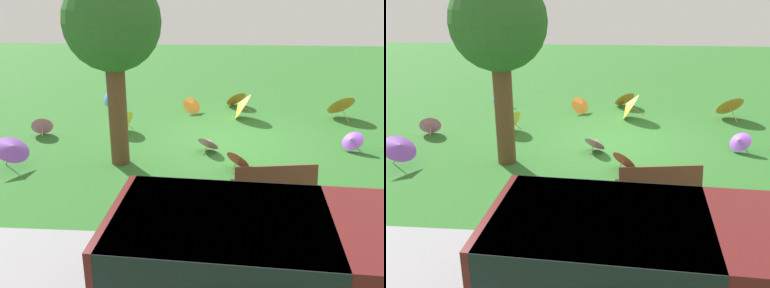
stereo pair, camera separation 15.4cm
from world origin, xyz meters
TOP-DOWN VIEW (x-y plane):
  - ground at (0.00, 0.00)m, footprint 40.00×40.00m
  - van_dark at (-0.48, 6.71)m, footprint 4.70×2.34m
  - park_bench at (-0.75, 3.59)m, footprint 1.66×0.73m
  - shade_tree at (2.72, 1.65)m, footprint 2.18×2.18m
  - parasol_yellow_0 at (3.17, -0.61)m, footprint 0.75×0.86m
  - parasol_orange_0 at (-3.55, -2.46)m, footprint 1.11×1.01m
  - parasol_orange_1 at (1.25, -2.75)m, footprint 0.80×0.79m
  - parasol_yellow_1 at (-0.34, -2.22)m, footprint 0.88×0.99m
  - parasol_pink_0 at (0.59, 0.79)m, footprint 0.74×0.71m
  - parasol_purple_2 at (-3.12, 0.50)m, footprint 0.73×0.75m
  - parasol_orange_2 at (-0.22, -3.69)m, footprint 0.96×0.93m
  - parasol_red_0 at (-0.15, 1.87)m, footprint 0.76×0.74m
  - parasol_purple_3 at (5.15, 2.15)m, footprint 1.04×1.07m
  - parasol_pink_1 at (5.42, -0.21)m, footprint 0.68×0.66m
  - parasol_blue_1 at (4.26, -3.50)m, footprint 0.92×0.89m

SIDE VIEW (x-z plane):
  - ground at x=0.00m, z-range 0.00..0.00m
  - parasol_pink_0 at x=0.59m, z-range 0.01..0.52m
  - parasol_red_0 at x=-0.15m, z-range 0.00..0.54m
  - parasol_orange_1 at x=1.25m, z-range 0.00..0.56m
  - parasol_pink_1 at x=5.42m, z-range 0.00..0.58m
  - parasol_purple_2 at x=-3.12m, z-range 0.03..0.59m
  - parasol_orange_2 at x=-0.22m, z-range 0.00..0.64m
  - parasol_blue_1 at x=4.26m, z-range 0.00..0.68m
  - parasol_yellow_0 at x=3.17m, z-range 0.00..0.71m
  - parasol_yellow_1 at x=-0.34m, z-range 0.00..0.89m
  - park_bench at x=-0.75m, z-range 0.01..0.92m
  - parasol_orange_0 at x=-3.55m, z-range 0.04..0.91m
  - parasol_purple_3 at x=5.15m, z-range 0.11..0.91m
  - van_dark at x=-0.48m, z-range 0.15..1.68m
  - shade_tree at x=2.72m, z-range 1.03..5.45m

